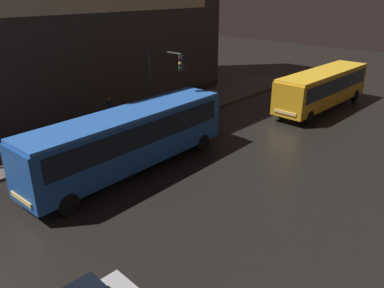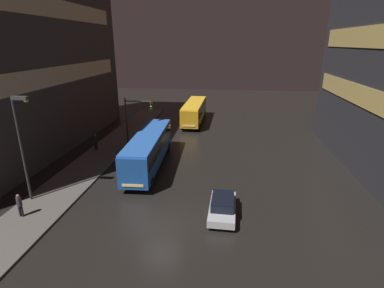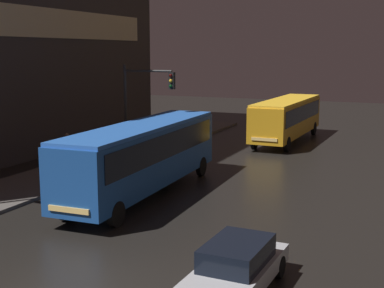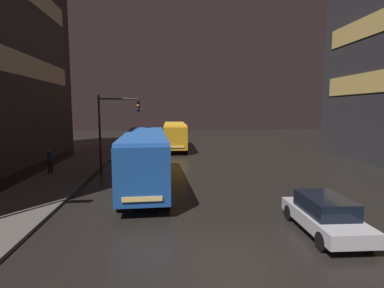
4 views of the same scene
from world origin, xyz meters
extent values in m
plane|color=black|center=(0.00, 0.00, 0.00)|extent=(120.00, 120.00, 0.00)
cube|color=#56514C|center=(-9.00, 10.00, 0.07)|extent=(4.00, 48.00, 0.15)
cube|color=#383333|center=(-18.08, 13.92, 11.65)|extent=(10.00, 29.93, 23.30)
cube|color=beige|center=(-13.13, 13.92, 8.25)|extent=(0.24, 25.44, 1.80)
cube|color=beige|center=(-13.13, 13.92, 14.62)|extent=(0.24, 25.44, 1.80)
cube|color=#EAC66B|center=(15.77, 13.60, 7.02)|extent=(0.24, 16.91, 1.80)
cube|color=#EAC66B|center=(15.77, 13.60, 11.89)|extent=(0.24, 16.91, 1.80)
cube|color=#194793|center=(-3.13, 9.50, 1.84)|extent=(2.86, 11.97, 2.57)
cube|color=black|center=(-3.13, 9.50, 2.37)|extent=(2.89, 11.03, 1.10)
cube|color=blue|center=(-3.13, 9.50, 3.20)|extent=(2.80, 11.74, 0.16)
cube|color=#F4CC72|center=(-2.91, 3.54, 0.95)|extent=(1.70, 0.16, 0.20)
cylinder|color=black|center=(-1.86, 5.00, 0.50)|extent=(0.29, 1.01, 1.00)
cylinder|color=black|center=(-4.07, 4.92, 0.50)|extent=(0.29, 1.01, 1.00)
cylinder|color=black|center=(-2.19, 14.09, 0.50)|extent=(0.29, 1.01, 1.00)
cylinder|color=black|center=(-4.41, 14.00, 0.50)|extent=(0.29, 1.01, 1.00)
cube|color=orange|center=(-0.71, 26.76, 1.73)|extent=(2.68, 10.95, 2.37)
cube|color=black|center=(-0.71, 26.76, 2.17)|extent=(2.72, 10.08, 1.10)
cube|color=yellow|center=(-0.71, 26.76, 3.00)|extent=(2.63, 10.73, 0.16)
cube|color=#F4CC72|center=(-0.82, 21.29, 0.95)|extent=(1.72, 0.14, 0.20)
cylinder|color=black|center=(0.33, 22.68, 0.50)|extent=(0.27, 1.00, 1.00)
cylinder|color=black|center=(-1.92, 22.73, 0.50)|extent=(0.27, 1.00, 1.00)
cylinder|color=black|center=(0.50, 30.79, 0.50)|extent=(0.27, 1.00, 1.00)
cylinder|color=black|center=(-1.75, 30.83, 0.50)|extent=(0.27, 1.00, 1.00)
cube|color=#B7B7BC|center=(4.06, 1.65, 0.55)|extent=(1.89, 4.26, 0.50)
cube|color=black|center=(4.06, 1.65, 1.11)|extent=(1.57, 2.36, 0.62)
cylinder|color=black|center=(4.82, 0.22, 0.32)|extent=(0.22, 0.65, 0.64)
cylinder|color=black|center=(3.21, 0.27, 0.32)|extent=(0.22, 0.65, 0.64)
cylinder|color=black|center=(4.91, 3.03, 0.32)|extent=(0.22, 0.65, 0.64)
cylinder|color=black|center=(3.30, 3.08, 0.32)|extent=(0.22, 0.65, 0.64)
cylinder|color=black|center=(-10.23, 13.18, 0.57)|extent=(0.14, 0.14, 0.85)
cylinder|color=black|center=(-10.05, 13.18, 0.57)|extent=(0.14, 0.14, 0.85)
cylinder|color=#1E283D|center=(-10.14, 13.18, 1.35)|extent=(0.41, 0.41, 0.71)
sphere|color=#8C664C|center=(-10.14, 13.18, 1.81)|extent=(0.22, 0.22, 0.22)
cylinder|color=black|center=(-9.66, -0.32, 0.55)|extent=(0.14, 0.14, 0.80)
cylinder|color=black|center=(-9.48, -0.32, 0.55)|extent=(0.14, 0.14, 0.80)
cylinder|color=#333338|center=(-9.57, -0.32, 1.28)|extent=(0.42, 0.42, 0.66)
sphere|color=#8C664C|center=(-9.57, -0.32, 1.72)|extent=(0.22, 0.22, 0.22)
cylinder|color=#2D2D2D|center=(-6.78, 14.11, 2.89)|extent=(0.16, 0.16, 5.78)
cylinder|color=#2D2D2D|center=(-5.34, 14.11, 5.48)|extent=(2.87, 0.12, 0.12)
cube|color=black|center=(-3.91, 14.11, 4.98)|extent=(0.30, 0.24, 0.90)
sphere|color=#390706|center=(-3.91, 13.97, 5.26)|extent=(0.18, 0.18, 0.18)
sphere|color=gold|center=(-3.91, 13.97, 4.98)|extent=(0.18, 0.18, 0.18)
sphere|color=black|center=(-3.91, 13.97, 4.70)|extent=(0.18, 0.18, 0.18)
cylinder|color=#2D2D2D|center=(-10.43, 2.00, 4.09)|extent=(0.18, 0.18, 7.88)
cube|color=#383838|center=(-9.83, 2.00, 7.88)|extent=(1.10, 0.36, 0.24)
sphere|color=#F4CC72|center=(-9.43, 2.00, 7.73)|extent=(0.32, 0.32, 0.32)
camera|label=1|loc=(11.34, -1.48, 9.03)|focal=35.00mm
camera|label=2|loc=(4.11, -16.62, 11.45)|focal=28.00mm
camera|label=3|loc=(8.49, -11.51, 6.53)|focal=50.00mm
camera|label=4|loc=(-1.96, -8.78, 4.66)|focal=28.00mm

